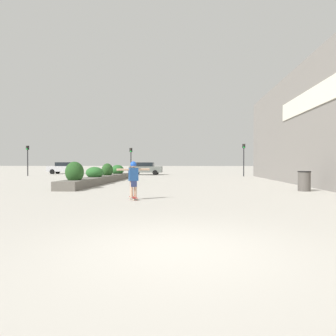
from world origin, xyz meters
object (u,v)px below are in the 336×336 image
Objects in this scene: car_leftmost at (316,169)px; skateboarder at (133,175)px; traffic_light_right at (244,154)px; traffic_light_far_left at (28,155)px; trash_bin at (304,181)px; car_center_left at (146,168)px; skateboard at (133,198)px; traffic_light_left at (131,157)px; car_center_right at (65,168)px.

skateboarder is at bearing 146.80° from car_leftmost.
traffic_light_right is 24.06m from traffic_light_far_left.
car_center_left reaches higher than trash_bin.
car_leftmost is 1.24× the size of traffic_light_right.
trash_bin is 0.30× the size of traffic_light_far_left.
traffic_light_left reaches higher than skateboard.
trash_bin is (8.08, 4.20, -0.44)m from skateboarder.
skateboard is at bearing -152.53° from trash_bin.
skateboard is at bearing -130.41° from skateboarder.
car_center_right is (-11.26, 2.37, 0.02)m from car_center_left.
traffic_light_far_left reaches higher than car_center_left.
traffic_light_left reaches higher than skateboarder.
car_center_left is at bearing 70.69° from skateboard.
car_leftmost is at bearing 12.47° from traffic_light_far_left.
car_center_left is at bearing 17.76° from traffic_light_far_left.
car_center_left is 1.16× the size of traffic_light_far_left.
car_center_right is at bearing 91.29° from skateboard.
skateboarder is 25.20m from car_center_left.
traffic_light_far_left is at bearing -72.24° from car_center_left.
car_leftmost is 33.06m from car_center_right.
trash_bin is at bearing -135.93° from car_center_right.
skateboard is 0.23× the size of traffic_light_left.
traffic_light_right is at bearing 42.73° from skateboarder.
traffic_light_left is at bearing 107.60° from car_leftmost.
car_center_right is 6.82m from traffic_light_far_left.
trash_bin is 0.33× the size of traffic_light_left.
car_leftmost is (18.68, 28.55, -0.23)m from skateboarder.
car_center_left is at bearing -101.89° from car_center_right.
traffic_light_left is (-1.13, -3.72, 1.36)m from car_center_left.
traffic_light_right is at bearing 71.93° from car_center_left.
traffic_light_right is (-10.54, -7.22, 1.67)m from car_leftmost.
skateboarder is at bearing -110.89° from traffic_light_right.
traffic_light_far_left reaches higher than car_leftmost.
skateboard is at bearing 146.80° from car_leftmost.
traffic_light_left is (-22.91, -7.27, 1.43)m from car_leftmost.
traffic_light_right is (12.37, 0.05, 0.25)m from traffic_light_left.
skateboard is 0.21× the size of traffic_light_right.
skateboarder is 22.89m from traffic_light_right.
trash_bin is at bearing 1.09° from skateboard.
traffic_light_far_left is (-15.91, 20.91, 1.37)m from skateboarder.
car_center_left is 13.54m from traffic_light_far_left.
traffic_light_far_left is at bearing -178.97° from traffic_light_right.
skateboard is 26.37m from traffic_light_far_left.
car_leftmost reaches higher than trash_bin.
car_center_right is at bearing -101.89° from car_center_left.
traffic_light_far_left is at bearing 145.15° from trash_bin.
car_center_right is at bearing 148.98° from traffic_light_left.
car_center_left is at bearing 161.93° from traffic_light_right.
traffic_light_left is (-4.22, 21.29, 2.08)m from skateboard.
car_center_left is 0.93× the size of car_center_right.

